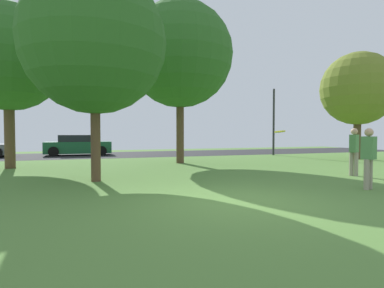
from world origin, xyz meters
TOP-DOWN VIEW (x-y plane):
  - ground_plane at (0.00, 0.00)m, footprint 44.00×44.00m
  - road_strip at (0.00, 16.00)m, footprint 44.00×6.40m
  - maple_tree_near at (11.79, 7.82)m, footprint 4.15×4.15m
  - oak_tree_left at (1.44, 8.84)m, footprint 5.24×5.24m
  - maple_tree_far at (-6.10, 8.91)m, footprint 4.52×4.52m
  - oak_tree_right at (-2.74, 4.00)m, footprint 4.42×4.42m
  - person_catcher at (5.90, 2.38)m, footprint 0.38×0.33m
  - person_walking at (4.11, 0.19)m, footprint 0.29×0.37m
  - frisbee_disc at (1.54, 0.48)m, footprint 0.34×0.34m
  - parked_car_green at (-3.56, 16.30)m, footprint 4.23×1.97m
  - street_lamp_post at (9.09, 12.20)m, footprint 0.14×0.14m

SIDE VIEW (x-z plane):
  - ground_plane at x=0.00m, z-range 0.00..0.00m
  - road_strip at x=0.00m, z-range 0.00..0.01m
  - parked_car_green at x=-3.56m, z-range -0.05..1.33m
  - person_walking at x=4.11m, z-range 0.08..1.72m
  - person_catcher at x=5.90m, z-range 0.09..1.76m
  - frisbee_disc at x=1.54m, z-range 1.51..1.57m
  - street_lamp_post at x=9.09m, z-range 0.00..4.50m
  - maple_tree_near at x=11.79m, z-range 0.97..7.10m
  - oak_tree_right at x=-2.74m, z-range 1.04..7.55m
  - maple_tree_far at x=-6.10m, z-range 1.21..8.18m
  - oak_tree_left at x=1.44m, z-range 1.38..9.39m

